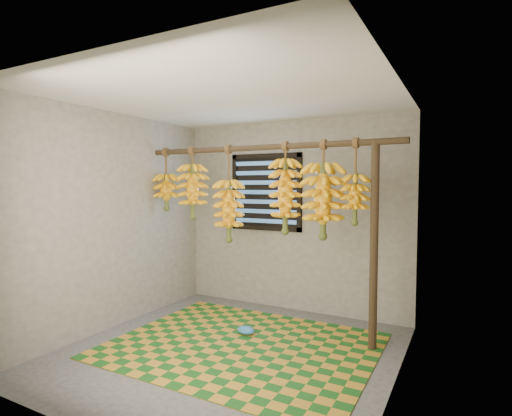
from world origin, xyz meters
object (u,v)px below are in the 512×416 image
Objects in this scene: woven_mat at (243,345)px; plastic_bag at (246,330)px; banana_bunch_d at (285,196)px; banana_bunch_e at (323,201)px; banana_bunch_f at (355,199)px; support_post at (374,247)px; banana_bunch_b at (193,191)px; banana_bunch_c at (229,211)px; banana_bunch_a at (166,192)px.

plastic_bag is (-0.11, 0.27, 0.05)m from woven_mat.
woven_mat is at bearing -113.35° from banana_bunch_d.
banana_bunch_e and banana_bunch_f have the same top height.
banana_bunch_e is (0.75, 0.26, 1.38)m from plastic_bag.
banana_bunch_b reaches higher than support_post.
support_post is 1.04m from banana_bunch_d.
banana_bunch_d is (-0.93, 0.00, 0.48)m from support_post.
support_post is 2.34× the size of banana_bunch_b.
banana_bunch_d reaches higher than support_post.
banana_bunch_c is 1.13m from banana_bunch_e.
woven_mat is 2.12m from banana_bunch_a.
support_post reaches higher than plastic_bag.
banana_bunch_f is at bearing 0.00° from banana_bunch_d.
banana_bunch_f is (0.96, 0.52, 1.45)m from woven_mat.
banana_bunch_e is (1.12, 0.00, 0.13)m from banana_bunch_c.
banana_bunch_b is 0.88× the size of banana_bunch_d.
woven_mat is 2.98× the size of banana_bunch_f.
banana_bunch_e is (1.63, 0.00, -0.09)m from banana_bunch_b.
plastic_bag is 0.26× the size of banana_bunch_a.
banana_bunch_d reaches higher than woven_mat.
banana_bunch_c is (0.51, 0.00, -0.22)m from banana_bunch_b.
banana_bunch_f reaches higher than woven_mat.
banana_bunch_e is at bearing 180.00° from banana_bunch_f.
support_post is at bearing 24.33° from woven_mat.
banana_bunch_a and banana_bunch_d have the same top height.
banana_bunch_d is 0.42m from banana_bunch_e.
banana_bunch_a reaches higher than plastic_bag.
banana_bunch_c is at bearing 132.68° from woven_mat.
plastic_bag is 0.24× the size of banana_bunch_b.
banana_bunch_b is at bearing 163.75° from plastic_bag.
banana_bunch_d is (1.21, 0.00, -0.04)m from banana_bunch_b.
plastic_bag is 1.73m from banana_bunch_b.
banana_bunch_e is at bearing 39.08° from woven_mat.
banana_bunch_c is at bearing 0.00° from banana_bunch_b.
banana_bunch_c and banana_bunch_d have the same top height.
banana_bunch_b reaches higher than woven_mat.
banana_bunch_a is (-1.40, 0.52, 1.50)m from woven_mat.
banana_bunch_d is (1.62, 0.00, -0.03)m from banana_bunch_a.
plastic_bag is 1.49m from banana_bunch_d.
banana_bunch_a is 2.04m from banana_bunch_e.
plastic_bag is 0.21× the size of banana_bunch_d.
support_post is 2.60m from banana_bunch_a.
banana_bunch_a is 0.90× the size of banana_bunch_b.
support_post is 0.50m from banana_bunch_f.
banana_bunch_b is (-0.88, 0.26, 1.47)m from plastic_bag.
woven_mat is 2.52× the size of banana_bunch_e.
woven_mat is 1.88m from banana_bunch_b.
banana_bunch_e is at bearing 0.00° from banana_bunch_d.
banana_bunch_d is at bearing 0.00° from banana_bunch_c.
banana_bunch_d is at bearing 37.22° from plastic_bag.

